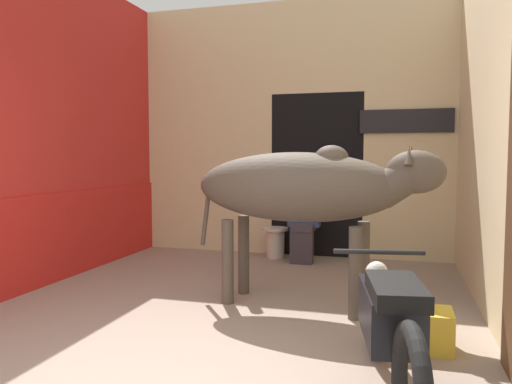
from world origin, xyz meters
TOP-DOWN VIEW (x-y plane):
  - wall_left_shopfront at (-2.22, 2.22)m, footprint 0.25×4.47m
  - wall_back_with_doorway at (0.16, 4.75)m, footprint 4.27×0.93m
  - wall_right_with_door at (2.22, 2.18)m, footprint 0.22×4.47m
  - cow at (0.62, 2.17)m, footprint 2.27×0.88m
  - motorcycle_near at (1.39, 0.59)m, footprint 0.58×1.85m
  - shopkeeper_seated at (0.27, 4.05)m, footprint 0.40×0.33m
  - plastic_stool at (-0.14, 4.20)m, footprint 0.35×0.35m
  - crate at (1.59, 1.42)m, footprint 0.44×0.32m

SIDE VIEW (x-z plane):
  - crate at x=1.59m, z-range 0.00..0.28m
  - plastic_stool at x=-0.14m, z-range 0.02..0.42m
  - motorcycle_near at x=1.39m, z-range 0.05..0.80m
  - shopkeeper_seated at x=0.27m, z-range 0.02..1.22m
  - cow at x=0.62m, z-range 0.34..1.80m
  - wall_back_with_doorway at x=0.16m, z-range -0.26..3.18m
  - wall_left_shopfront at x=-2.22m, z-range -0.06..3.39m
  - wall_right_with_door at x=2.22m, z-range -0.02..3.42m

